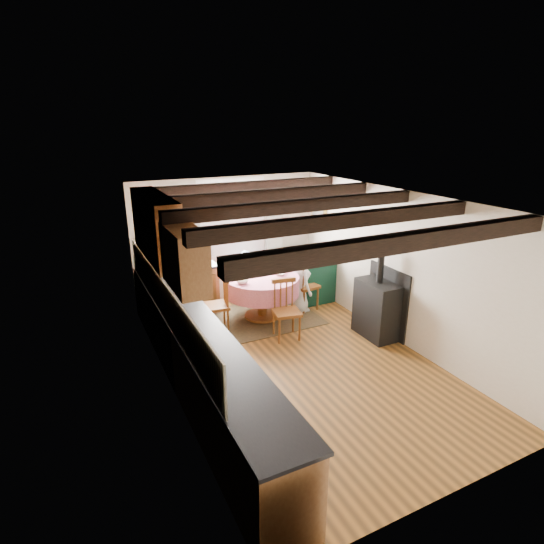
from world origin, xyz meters
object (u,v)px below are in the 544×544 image
dining_table (262,298)px  chair_right (305,284)px  chair_near (287,310)px  cast_iron_stove (378,294)px  aga_range (309,275)px  child_right (299,281)px  cup (283,269)px  child_far (245,277)px  chair_left (217,304)px

dining_table → chair_right: chair_right is taller
chair_near → cast_iron_stove: cast_iron_stove is taller
chair_near → aga_range: chair_near is taller
aga_range → child_right: child_right is taller
dining_table → cup: 0.63m
child_far → child_right: child_right is taller
chair_near → cup: size_ratio=9.56×
dining_table → cast_iron_stove: (1.39, -1.44, 0.34)m
chair_right → aga_range: size_ratio=1.00×
chair_right → child_far: (-0.87, 0.80, 0.02)m
child_right → dining_table: bearing=86.5°
chair_near → chair_right: chair_right is taller
dining_table → chair_near: chair_near is taller
child_right → cup: size_ratio=11.71×
dining_table → chair_near: size_ratio=1.34×
dining_table → child_right: 0.78m
child_far → cup: (0.42, -0.75, 0.31)m
chair_left → chair_right: size_ratio=0.94×
cast_iron_stove → cup: size_ratio=14.29×
chair_right → cast_iron_stove: 1.55m
cast_iron_stove → child_right: cast_iron_stove is taller
dining_table → child_right: size_ratio=1.09×
dining_table → chair_near: (0.04, -0.86, 0.09)m
chair_near → cup: bearing=76.4°
chair_near → aga_range: 1.86m
dining_table → chair_right: 0.90m
aga_range → chair_left: bearing=-164.2°
cup → aga_range: bearing=28.6°
cup → child_far: bearing=119.6°
aga_range → child_far: (-1.26, 0.29, 0.06)m
cast_iron_stove → chair_right: bearing=108.7°
chair_left → cast_iron_stove: (2.27, -1.35, 0.26)m
cast_iron_stove → child_far: size_ratio=1.39×
child_right → cup: child_right is taller
child_right → cup: (-0.30, 0.09, 0.24)m
chair_left → cast_iron_stove: cast_iron_stove is taller
chair_near → child_right: child_right is taller
chair_left → child_right: size_ratio=0.79×
chair_left → child_far: child_far is taller
chair_left → aga_range: size_ratio=0.94×
chair_left → cast_iron_stove: size_ratio=0.65×
aga_range → cup: size_ratio=9.85×
chair_left → aga_range: bearing=114.5°
child_right → aga_range: bearing=-46.9°
child_far → child_right: size_ratio=0.88×
chair_right → child_right: 0.18m
chair_left → cast_iron_stove: bearing=67.9°
child_far → cup: size_ratio=10.30×
chair_right → cast_iron_stove: size_ratio=0.69×
chair_near → dining_table: bearing=102.6°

